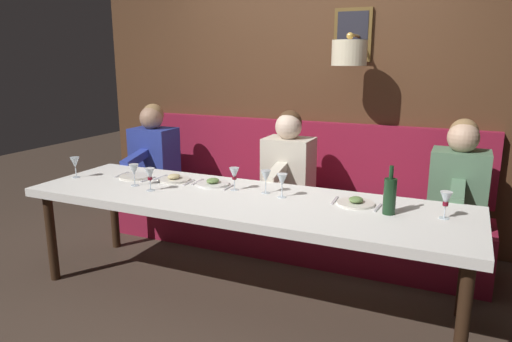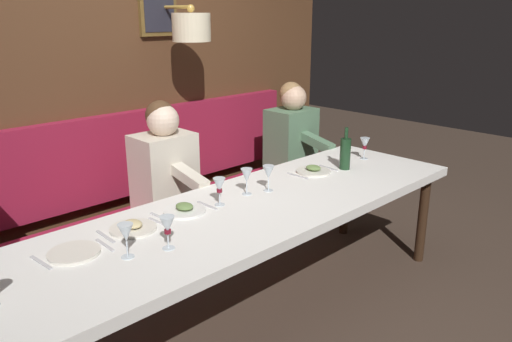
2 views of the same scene
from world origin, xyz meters
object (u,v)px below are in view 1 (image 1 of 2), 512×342
object	(u,v)px
wine_glass_1	(134,170)
wine_glass_5	(150,175)
wine_glass_4	(282,181)
wine_glass_0	(266,177)
wine_glass_6	(75,163)
wine_bottle	(390,195)
dining_table	(241,205)
diner_middle	(154,148)
wine_glass_2	(234,174)
wine_glass_3	(446,200)
diner_nearest	(459,177)
diner_near	(288,161)

from	to	relation	value
wine_glass_1	wine_glass_5	distance (m)	0.19
wine_glass_1	wine_glass_5	world-z (taller)	same
wine_glass_4	wine_glass_1	bearing A→B (deg)	98.96
wine_glass_0	wine_glass_4	distance (m)	0.15
wine_glass_6	wine_bottle	size ratio (longest dim) A/B	0.55
wine_glass_0	wine_bottle	size ratio (longest dim) A/B	0.55
wine_glass_5	wine_glass_6	bearing A→B (deg)	84.97
dining_table	diner_middle	xyz separation A→B (m)	(0.88, 1.37, 0.13)
wine_glass_4	wine_bottle	size ratio (longest dim) A/B	0.55
wine_glass_6	wine_glass_4	bearing A→B (deg)	-84.44
wine_bottle	wine_glass_2	bearing A→B (deg)	85.43
wine_glass_4	wine_glass_5	size ratio (longest dim) A/B	1.00
wine_glass_5	dining_table	bearing A→B (deg)	-79.58
dining_table	wine_glass_5	size ratio (longest dim) A/B	18.67
wine_glass_1	wine_bottle	size ratio (longest dim) A/B	0.55
wine_bottle	wine_glass_1	bearing A→B (deg)	93.59
wine_glass_3	wine_glass_6	xyz separation A→B (m)	(-0.15, 2.71, 0.00)
wine_glass_3	wine_bottle	bearing A→B (deg)	98.66
diner_nearest	diner_near	world-z (taller)	same
wine_glass_5	diner_near	bearing A→B (deg)	-33.83
diner_middle	wine_glass_6	bearing A→B (deg)	176.25
diner_near	diner_middle	size ratio (longest dim) A/B	1.00
wine_glass_2	wine_bottle	distance (m)	1.10
dining_table	wine_glass_1	distance (m)	0.86
wine_glass_1	wine_bottle	xyz separation A→B (m)	(0.11, -1.82, -0.00)
diner_near	wine_glass_1	distance (m)	1.28
wine_glass_4	wine_bottle	bearing A→B (deg)	-94.73
wine_glass_2	wine_glass_4	bearing A→B (deg)	-94.27
diner_nearest	wine_bottle	size ratio (longest dim) A/B	2.64
diner_nearest	wine_glass_5	bearing A→B (deg)	116.64
wine_glass_3	dining_table	bearing A→B (deg)	94.36
wine_glass_0	wine_glass_5	distance (m)	0.82
diner_middle	wine_glass_3	bearing A→B (deg)	-106.49
diner_near	wine_glass_4	bearing A→B (deg)	-162.63
diner_nearest	wine_glass_5	distance (m)	2.24
wine_bottle	diner_near	bearing A→B (deg)	49.06
diner_nearest	wine_glass_2	world-z (taller)	diner_nearest
diner_middle	diner_near	bearing A→B (deg)	-90.00
wine_glass_0	wine_glass_2	distance (m)	0.24
wine_glass_4	wine_glass_5	distance (m)	0.94
wine_glass_1	diner_near	bearing A→B (deg)	-42.18
diner_near	wine_glass_4	distance (m)	0.81
diner_middle	wine_glass_4	world-z (taller)	diner_middle
wine_glass_2	wine_glass_5	distance (m)	0.60
dining_table	wine_glass_4	xyz separation A→B (m)	(0.11, -0.25, 0.17)
dining_table	diner_middle	distance (m)	1.63
diner_nearest	diner_middle	world-z (taller)	same
dining_table	wine_glass_3	size ratio (longest dim) A/B	18.67
wine_glass_2	wine_bottle	world-z (taller)	wine_bottle
wine_glass_4	wine_glass_6	bearing A→B (deg)	95.56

